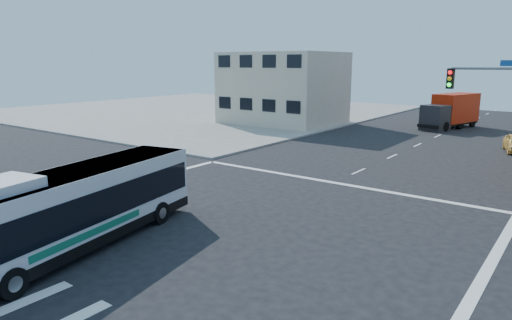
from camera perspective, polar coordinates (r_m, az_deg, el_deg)
The scene contains 5 objects.
ground at distance 19.45m, azimuth -3.39°, elevation -8.64°, with size 120.00×120.00×0.00m, color black.
sidewalk_nw at distance 67.98m, azimuth -7.09°, elevation 6.26°, with size 50.00×50.00×0.15m, color gray.
building_west at distance 52.54m, azimuth 3.42°, elevation 8.94°, with size 12.06×10.06×8.00m.
transit_bus at distance 18.23m, azimuth -21.71°, elevation -5.55°, with size 4.56×11.46×3.32m.
box_truck at distance 52.84m, azimuth 23.13°, elevation 5.57°, with size 4.41×8.39×3.63m.
Camera 1 is at (11.74, -13.89, 6.88)m, focal length 32.00 mm.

